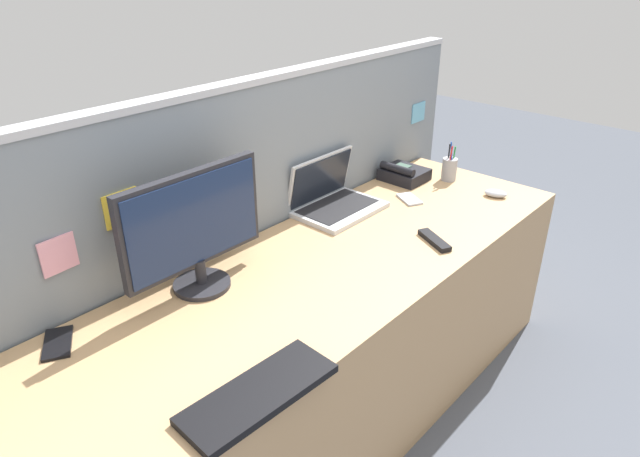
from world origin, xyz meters
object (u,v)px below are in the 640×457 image
object	(u,v)px
tv_remote	(434,240)
desktop_monitor	(194,227)
cell_phone_silver_slab	(409,199)
laptop	(332,197)
keyboard_main	(259,393)
computer_mouse_right_hand	(496,193)
pen_cup	(449,169)
cell_phone_black_slab	(58,343)
desk_phone	(403,174)

from	to	relation	value
tv_remote	desktop_monitor	bearing A→B (deg)	177.72
cell_phone_silver_slab	laptop	bearing A→B (deg)	175.29
desktop_monitor	laptop	bearing A→B (deg)	5.26
keyboard_main	computer_mouse_right_hand	bearing A→B (deg)	7.50
laptop	keyboard_main	distance (m)	1.14
pen_cup	computer_mouse_right_hand	bearing A→B (deg)	-97.56
keyboard_main	cell_phone_silver_slab	xyz separation A→B (m)	(1.27, 0.40, -0.01)
desktop_monitor	cell_phone_black_slab	world-z (taller)	desktop_monitor
desktop_monitor	tv_remote	distance (m)	0.91
computer_mouse_right_hand	pen_cup	size ratio (longest dim) A/B	0.52
laptop	tv_remote	bearing A→B (deg)	-86.72
desk_phone	cell_phone_silver_slab	distance (m)	0.24
pen_cup	cell_phone_black_slab	world-z (taller)	pen_cup
laptop	computer_mouse_right_hand	size ratio (longest dim) A/B	3.67
desk_phone	laptop	bearing A→B (deg)	174.76
tv_remote	cell_phone_silver_slab	bearing A→B (deg)	73.53
desktop_monitor	keyboard_main	distance (m)	0.61
tv_remote	cell_phone_black_slab	bearing A→B (deg)	-174.82
computer_mouse_right_hand	cell_phone_black_slab	xyz separation A→B (m)	(-1.80, 0.45, -0.01)
desktop_monitor	computer_mouse_right_hand	xyz separation A→B (m)	(1.33, -0.40, -0.20)
laptop	keyboard_main	xyz separation A→B (m)	(-0.97, -0.59, -0.04)
desktop_monitor	pen_cup	xyz separation A→B (m)	(1.37, -0.14, -0.16)
desktop_monitor	computer_mouse_right_hand	distance (m)	1.41
computer_mouse_right_hand	desktop_monitor	bearing A→B (deg)	143.64
tv_remote	pen_cup	bearing A→B (deg)	51.91
computer_mouse_right_hand	tv_remote	xyz separation A→B (m)	(-0.56, -0.03, -0.01)
laptop	tv_remote	world-z (taller)	laptop
desk_phone	pen_cup	distance (m)	0.22
cell_phone_black_slab	tv_remote	size ratio (longest dim) A/B	0.85
computer_mouse_right_hand	cell_phone_silver_slab	bearing A→B (deg)	117.30
computer_mouse_right_hand	pen_cup	world-z (taller)	pen_cup
cell_phone_black_slab	pen_cup	bearing A→B (deg)	23.93
desk_phone	keyboard_main	size ratio (longest dim) A/B	0.48
laptop	pen_cup	bearing A→B (deg)	-18.20
computer_mouse_right_hand	cell_phone_black_slab	distance (m)	1.85
pen_cup	desk_phone	bearing A→B (deg)	132.41
laptop	cell_phone_silver_slab	world-z (taller)	laptop
pen_cup	cell_phone_black_slab	bearing A→B (deg)	174.10
keyboard_main	pen_cup	size ratio (longest dim) A/B	2.16
laptop	keyboard_main	world-z (taller)	laptop
tv_remote	desk_phone	bearing A→B (deg)	71.20
desk_phone	pen_cup	bearing A→B (deg)	-47.59
desktop_monitor	desk_phone	bearing A→B (deg)	1.19
desk_phone	desktop_monitor	bearing A→B (deg)	-178.81
keyboard_main	cell_phone_black_slab	size ratio (longest dim) A/B	2.87
pen_cup	desktop_monitor	bearing A→B (deg)	174.37
cell_phone_black_slab	tv_remote	bearing A→B (deg)	8.85
desktop_monitor	keyboard_main	size ratio (longest dim) A/B	1.24
computer_mouse_right_hand	cell_phone_silver_slab	size ratio (longest dim) A/B	0.79
desktop_monitor	pen_cup	bearing A→B (deg)	-5.63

